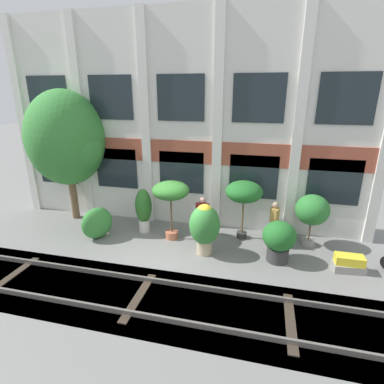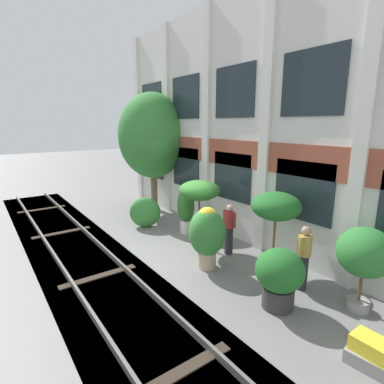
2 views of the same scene
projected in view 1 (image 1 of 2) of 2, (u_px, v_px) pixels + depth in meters
The scene contains 14 objects.
ground_plane at pixel (163, 252), 10.55m from camera, with size 80.00×80.00×0.00m, color slate.
apartment_facade at pixel (183, 125), 11.83m from camera, with size 14.81×0.64×8.31m.
rail_tracks at pixel (134, 300), 8.33m from camera, with size 22.45×2.80×0.43m.
broadleaf_tree at pixel (66, 140), 12.38m from camera, with size 3.33×3.17×5.50m.
potted_plant_glazed_jar at pixel (205, 225), 10.18m from camera, with size 1.06×1.06×1.82m.
potted_plant_stone_basin at pixel (279, 239), 9.80m from camera, with size 1.09×1.09×1.40m.
potted_plant_tall_urn at pixel (244, 193), 11.04m from camera, with size 1.37×1.37×2.27m.
potted_plant_square_trough at pixel (349, 264), 9.40m from camera, with size 0.99×0.59×0.53m.
potted_plant_terracotta_small at pixel (171, 193), 10.99m from camera, with size 1.38×1.38×2.27m.
potted_plant_low_pan at pixel (312, 211), 10.64m from camera, with size 1.18×1.18×1.94m.
potted_plant_ribbed_drum at pixel (144, 209), 11.84m from camera, with size 0.65×0.65×1.79m.
resident_by_doorway at pixel (202, 216), 11.37m from camera, with size 0.53×0.34×1.64m.
resident_watching_tracks at pixel (274, 222), 10.83m from camera, with size 0.34×0.53×1.67m.
topiary_hedge at pixel (97, 223), 11.43m from camera, with size 1.24×0.70×1.22m, color #388438.
Camera 1 is at (3.19, -8.81, 5.39)m, focal length 28.00 mm.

